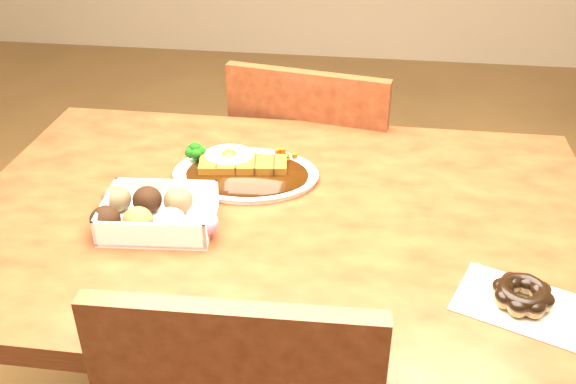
# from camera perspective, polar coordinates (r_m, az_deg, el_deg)

# --- Properties ---
(table) EXTENTS (1.20, 0.80, 0.75)m
(table) POSITION_cam_1_polar(r_m,az_deg,el_deg) (1.26, -0.55, -5.43)
(table) COLOR #522110
(table) RESTS_ON ground
(chair_far) EXTENTS (0.49, 0.49, 0.87)m
(chair_far) POSITION_cam_1_polar(r_m,az_deg,el_deg) (1.80, 2.63, 0.24)
(chair_far) COLOR #522110
(chair_far) RESTS_ON ground
(katsu_curry_plate) EXTENTS (0.30, 0.23, 0.06)m
(katsu_curry_plate) POSITION_cam_1_polar(r_m,az_deg,el_deg) (1.31, -4.00, 1.93)
(katsu_curry_plate) COLOR white
(katsu_curry_plate) RESTS_ON table
(donut_box) EXTENTS (0.23, 0.17, 0.06)m
(donut_box) POSITION_cam_1_polar(r_m,az_deg,el_deg) (1.17, -11.68, -1.78)
(donut_box) COLOR white
(donut_box) RESTS_ON table
(pon_de_ring) EXTENTS (0.22, 0.19, 0.04)m
(pon_de_ring) POSITION_cam_1_polar(r_m,az_deg,el_deg) (1.04, 20.11, -8.63)
(pon_de_ring) COLOR silver
(pon_de_ring) RESTS_ON table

